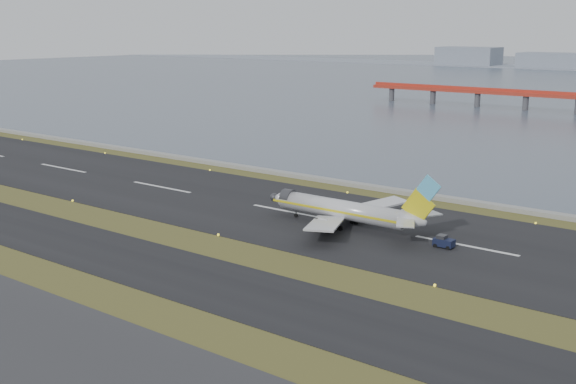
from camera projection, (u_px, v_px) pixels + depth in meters
The scene contains 6 objects.
ground at pixel (190, 245), 131.11m from camera, with size 1000.00×1000.00×0.00m, color #394318.
taxiway_strip at pixel (140, 262), 121.83m from camera, with size 1000.00×18.00×0.10m, color black.
runway_strip at pixel (290, 212), 154.29m from camera, with size 1000.00×45.00×0.10m, color black.
seawall at pixel (364, 186), 177.37m from camera, with size 1000.00×2.50×1.00m, color gray.
airliner at pixel (347, 211), 141.85m from camera, with size 38.52×32.89×12.80m.
pushback_tug at pixel (444, 242), 129.36m from camera, with size 3.64×2.18×2.32m.
Camera 1 is at (90.62, -88.75, 38.89)m, focal length 45.00 mm.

